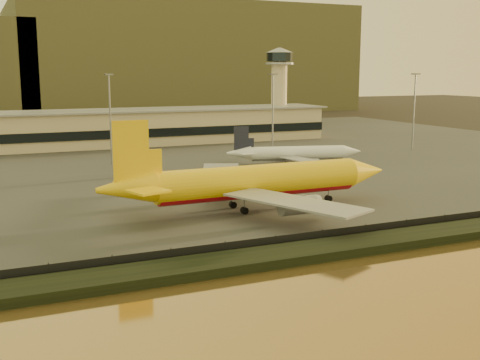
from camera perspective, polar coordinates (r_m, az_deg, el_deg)
The scene contains 12 objects.
ground at distance 103.02m, azimuth 3.01°, elevation -4.49°, with size 900.00×900.00×0.00m, color black.
embankment at distance 88.60m, azimuth 8.04°, elevation -6.56°, with size 320.00×7.00×1.40m, color black.
tarmac at distance 191.00m, azimuth -10.05°, elevation 2.24°, with size 320.00×220.00×0.20m, color #2D2D2D.
perimeter_fence at distance 91.71m, azimuth 6.72°, elevation -5.56°, with size 300.00×0.05×2.20m, color black.
terminal_building at distance 217.36m, azimuth -15.81°, elevation 4.60°, with size 202.00×25.00×12.60m.
control_tower at distance 248.20m, azimuth 3.73°, elevation 9.18°, with size 11.20×11.20×35.50m.
apron_light_masts at distance 174.79m, azimuth -3.79°, elevation 6.79°, with size 152.20×12.20×25.40m.
distant_hills at distance 429.41m, azimuth -21.09°, elevation 10.27°, with size 470.00×160.00×70.00m.
dhl_cargo_jet at distance 113.98m, azimuth 1.32°, elevation -0.20°, with size 59.38×58.42×17.81m.
white_narrowbody_jet at distance 169.42m, azimuth 5.23°, elevation 2.52°, with size 38.38×36.73×11.16m.
gse_vehicle_yellow at distance 131.02m, azimuth -1.59°, elevation -0.84°, with size 3.56×1.60×1.60m, color yellow.
gse_vehicle_white at distance 131.80m, azimuth -8.78°, elevation -0.88°, with size 3.61×1.63×1.63m, color white.
Camera 1 is at (-45.45, -88.67, 26.16)m, focal length 45.00 mm.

